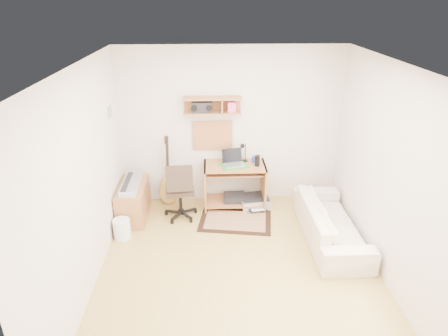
{
  "coord_description": "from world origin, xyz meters",
  "views": [
    {
      "loc": [
        -0.35,
        -4.06,
        3.29
      ],
      "look_at": [
        -0.15,
        1.05,
        1.0
      ],
      "focal_mm": 31.31,
      "sensor_mm": 36.0,
      "label": 1
    }
  ],
  "objects_px": {
    "task_chair": "(180,189)",
    "sofa": "(331,217)",
    "desk": "(235,186)",
    "printer": "(254,201)",
    "cabinet": "(133,201)"
  },
  "relations": [
    {
      "from": "sofa",
      "to": "printer",
      "type": "bearing_deg",
      "value": 45.11
    },
    {
      "from": "desk",
      "to": "sofa",
      "type": "relative_size",
      "value": 0.54
    },
    {
      "from": "task_chair",
      "to": "sofa",
      "type": "bearing_deg",
      "value": -22.87
    },
    {
      "from": "task_chair",
      "to": "printer",
      "type": "bearing_deg",
      "value": 8.06
    },
    {
      "from": "desk",
      "to": "sofa",
      "type": "bearing_deg",
      "value": -37.57
    },
    {
      "from": "cabinet",
      "to": "printer",
      "type": "xyz_separation_m",
      "value": [
        1.97,
        0.25,
        -0.19
      ]
    },
    {
      "from": "printer",
      "to": "sofa",
      "type": "height_order",
      "value": "sofa"
    },
    {
      "from": "task_chair",
      "to": "sofa",
      "type": "relative_size",
      "value": 0.54
    },
    {
      "from": "sofa",
      "to": "task_chair",
      "type": "bearing_deg",
      "value": 72.5
    },
    {
      "from": "printer",
      "to": "cabinet",
      "type": "bearing_deg",
      "value": 179.16
    },
    {
      "from": "desk",
      "to": "cabinet",
      "type": "distance_m",
      "value": 1.66
    },
    {
      "from": "task_chair",
      "to": "sofa",
      "type": "distance_m",
      "value": 2.32
    },
    {
      "from": "task_chair",
      "to": "cabinet",
      "type": "xyz_separation_m",
      "value": [
        -0.75,
        0.04,
        -0.22
      ]
    },
    {
      "from": "desk",
      "to": "task_chair",
      "type": "bearing_deg",
      "value": -159.75
    },
    {
      "from": "desk",
      "to": "task_chair",
      "type": "distance_m",
      "value": 0.95
    }
  ]
}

